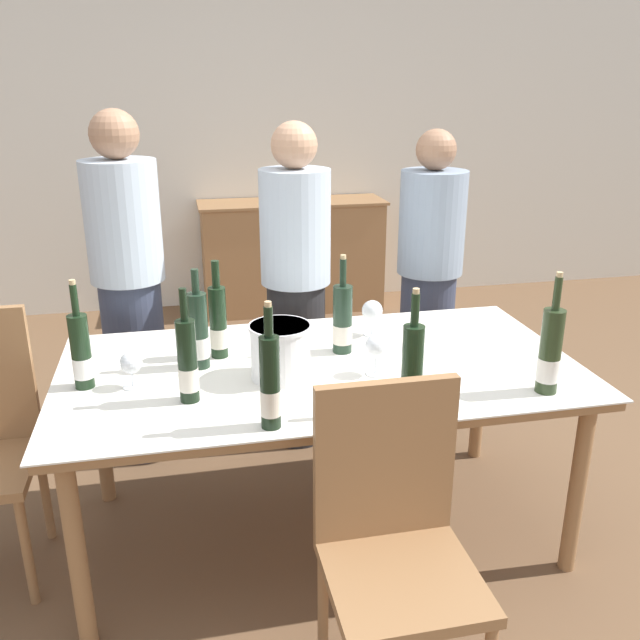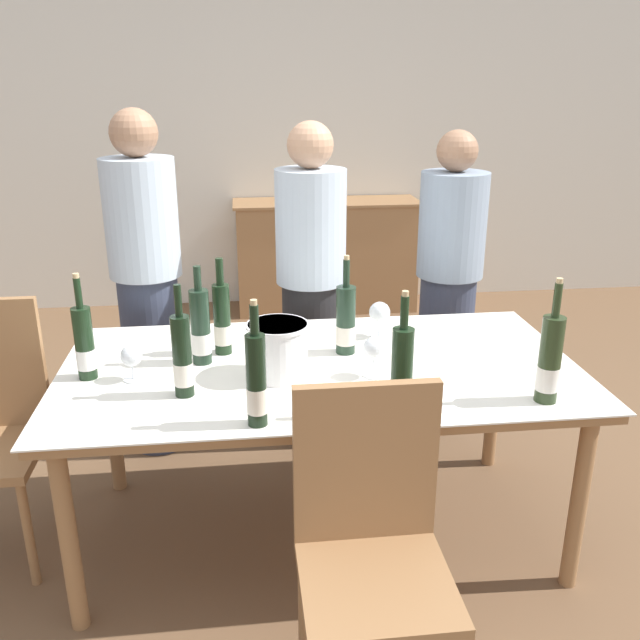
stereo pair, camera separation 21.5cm
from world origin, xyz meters
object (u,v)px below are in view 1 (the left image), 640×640
object	(u,v)px
wine_bottle_3	(412,371)
person_guest_right	(429,282)
ice_bucket	(280,350)
wine_bottle_5	(270,384)
wine_bottle_0	(81,353)
wine_bottle_4	(550,353)
wine_bottle_1	(188,363)
person_host	(130,293)
dining_table	(320,381)
wine_glass_1	(376,347)
wine_bottle_6	(198,333)
wine_glass_2	(372,312)
wine_bottle_7	(218,323)
wine_glass_0	(131,364)
chair_near_front	(394,529)
person_guest_left	(296,290)
wine_bottle_2	(342,321)
sideboard_cabinet	(293,256)

from	to	relation	value
wine_bottle_3	person_guest_right	bearing A→B (deg)	66.95
ice_bucket	wine_bottle_5	world-z (taller)	wine_bottle_5
wine_bottle_0	wine_bottle_4	bearing A→B (deg)	-13.36
wine_bottle_3	wine_bottle_1	bearing A→B (deg)	161.60
wine_bottle_4	person_host	xyz separation A→B (m)	(-1.43, 1.18, -0.06)
wine_bottle_0	wine_bottle_3	size ratio (longest dim) A/B	0.94
dining_table	wine_glass_1	world-z (taller)	wine_glass_1
wine_bottle_6	wine_glass_2	world-z (taller)	wine_bottle_6
dining_table	ice_bucket	xyz separation A→B (m)	(-0.16, -0.07, 0.17)
wine_bottle_7	wine_glass_0	size ratio (longest dim) A/B	2.89
wine_bottle_1	person_guest_right	xyz separation A→B (m)	(1.24, 1.06, -0.11)
chair_near_front	person_guest_left	world-z (taller)	person_guest_left
wine_bottle_2	person_guest_right	bearing A→B (deg)	49.56
wine_bottle_7	person_host	world-z (taller)	person_host
wine_bottle_4	chair_near_front	distance (m)	0.82
wine_bottle_7	person_guest_right	size ratio (longest dim) A/B	0.25
wine_bottle_7	person_host	bearing A→B (deg)	119.49
wine_bottle_1	person_host	xyz separation A→B (m)	(-0.24, 1.00, -0.05)
wine_bottle_4	dining_table	bearing A→B (deg)	151.97
wine_bottle_3	wine_bottle_7	world-z (taller)	wine_bottle_3
ice_bucket	wine_bottle_6	xyz separation A→B (m)	(-0.28, 0.16, 0.03)
sideboard_cabinet	person_host	xyz separation A→B (m)	(-1.10, -2.03, 0.39)
wine_bottle_5	wine_glass_0	distance (m)	0.57
person_host	wine_bottle_2	bearing A→B (deg)	-39.58
wine_bottle_6	wine_glass_1	size ratio (longest dim) A/B	2.51
person_guest_right	wine_glass_1	bearing A→B (deg)	-120.26
ice_bucket	wine_bottle_7	world-z (taller)	wine_bottle_7
wine_bottle_7	person_host	size ratio (longest dim) A/B	0.23
wine_glass_0	person_host	xyz separation A→B (m)	(-0.05, 0.85, -0.01)
ice_bucket	wine_glass_0	world-z (taller)	ice_bucket
chair_near_front	person_guest_right	distance (m)	1.76
wine_bottle_6	wine_glass_1	xyz separation A→B (m)	(0.62, -0.20, -0.03)
wine_bottle_1	wine_glass_2	bearing A→B (deg)	31.20
wine_bottle_7	wine_glass_1	world-z (taller)	wine_bottle_7
wine_bottle_2	person_guest_left	xyz separation A→B (m)	(-0.06, 0.67, -0.08)
dining_table	wine_bottle_6	distance (m)	0.49
sideboard_cabinet	chair_near_front	size ratio (longest dim) A/B	1.50
sideboard_cabinet	wine_bottle_4	bearing A→B (deg)	-84.26
wine_bottle_1	person_host	distance (m)	1.02
wine_glass_1	dining_table	bearing A→B (deg)	146.19
wine_glass_2	person_guest_right	xyz separation A→B (m)	(0.48, 0.60, -0.08)
wine_glass_1	person_guest_right	size ratio (longest dim) A/B	0.10
wine_bottle_0	wine_bottle_5	size ratio (longest dim) A/B	0.95
wine_bottle_0	wine_glass_2	size ratio (longest dim) A/B	2.58
ice_bucket	wine_glass_2	bearing A→B (deg)	38.00
ice_bucket	wine_bottle_2	bearing A→B (deg)	34.70
wine_bottle_5	wine_bottle_6	bearing A→B (deg)	110.62
sideboard_cabinet	wine_glass_0	bearing A→B (deg)	-110.15
wine_bottle_3	wine_bottle_7	xyz separation A→B (m)	(-0.57, 0.59, -0.01)
dining_table	wine_bottle_5	world-z (taller)	wine_bottle_5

